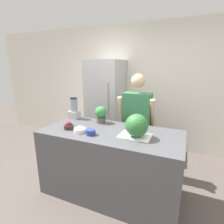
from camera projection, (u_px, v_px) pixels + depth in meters
The scene contains 12 objects.
ground_plane at pixel (97, 213), 2.14m from camera, with size 14.00×14.00×0.00m, color #564C47.
wall_back at pixel (143, 87), 3.74m from camera, with size 8.00×0.06×2.60m.
counter_island at pixel (111, 162), 2.40m from camera, with size 1.83×0.84×0.92m.
refrigerator at pixel (106, 105), 3.75m from camera, with size 0.69×0.72×1.86m.
person at pixel (137, 124), 2.83m from camera, with size 0.58×0.26×1.63m.
cutting_board at pixel (135, 136), 2.11m from camera, with size 0.38×0.26×0.01m.
watermelon at pixel (137, 125), 2.05m from camera, with size 0.27×0.27×0.27m.
bowl_cherries at pixel (69, 126), 2.36m from camera, with size 0.13×0.13×0.10m.
bowl_cream at pixel (80, 130), 2.25m from camera, with size 0.15×0.15×0.09m.
bowl_small_blue at pixel (91, 132), 2.16m from camera, with size 0.12×0.12×0.07m.
blender at pixel (74, 109), 2.82m from camera, with size 0.15×0.15×0.34m.
potted_plant at pixel (101, 114), 2.60m from camera, with size 0.17×0.17×0.25m.
Camera 1 is at (0.86, -1.54, 1.74)m, focal length 28.00 mm.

